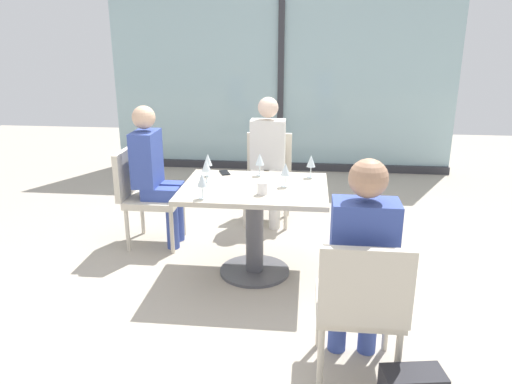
% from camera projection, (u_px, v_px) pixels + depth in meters
% --- Properties ---
extents(ground_plane, '(12.00, 12.00, 0.00)m').
position_uv_depth(ground_plane, '(255.00, 272.00, 3.99)').
color(ground_plane, '#A89E8E').
extents(window_wall_backdrop, '(4.64, 0.10, 2.70)m').
position_uv_depth(window_wall_backdrop, '(281.00, 82.00, 6.63)').
color(window_wall_backdrop, '#97B7BC').
rests_on(window_wall_backdrop, ground_plane).
extents(dining_table_main, '(1.11, 0.85, 0.73)m').
position_uv_depth(dining_table_main, '(255.00, 211.00, 3.82)').
color(dining_table_main, '#BCB29E').
rests_on(dining_table_main, ground_plane).
extents(chair_front_right, '(0.46, 0.50, 0.87)m').
position_uv_depth(chair_front_right, '(361.00, 301.00, 2.60)').
color(chair_front_right, beige).
rests_on(chair_front_right, ground_plane).
extents(chair_near_window, '(0.46, 0.51, 0.87)m').
position_uv_depth(chair_near_window, '(268.00, 172.00, 5.00)').
color(chair_near_window, beige).
rests_on(chair_near_window, ground_plane).
extents(chair_far_left, '(0.50, 0.46, 0.87)m').
position_uv_depth(chair_far_left, '(144.00, 191.00, 4.40)').
color(chair_far_left, beige).
rests_on(chair_far_left, ground_plane).
extents(person_front_right, '(0.34, 0.39, 1.26)m').
position_uv_depth(person_front_right, '(361.00, 257.00, 2.64)').
color(person_front_right, '#384C9E').
rests_on(person_front_right, ground_plane).
extents(person_near_window, '(0.34, 0.39, 1.26)m').
position_uv_depth(person_near_window, '(267.00, 155.00, 4.83)').
color(person_near_window, silver).
rests_on(person_near_window, ground_plane).
extents(person_far_left, '(0.39, 0.34, 1.26)m').
position_uv_depth(person_far_left, '(154.00, 170.00, 4.33)').
color(person_far_left, '#384C9E').
rests_on(person_far_left, ground_plane).
extents(wine_glass_0, '(0.07, 0.07, 0.18)m').
position_uv_depth(wine_glass_0, '(208.00, 160.00, 3.99)').
color(wine_glass_0, silver).
rests_on(wine_glass_0, dining_table_main).
extents(wine_glass_1, '(0.07, 0.07, 0.18)m').
position_uv_depth(wine_glass_1, '(202.00, 181.00, 3.44)').
color(wine_glass_1, silver).
rests_on(wine_glass_1, dining_table_main).
extents(wine_glass_2, '(0.07, 0.07, 0.18)m').
position_uv_depth(wine_glass_2, '(285.00, 170.00, 3.71)').
color(wine_glass_2, silver).
rests_on(wine_glass_2, dining_table_main).
extents(wine_glass_3, '(0.07, 0.07, 0.18)m').
position_uv_depth(wine_glass_3, '(311.00, 162.00, 3.95)').
color(wine_glass_3, silver).
rests_on(wine_glass_3, dining_table_main).
extents(wine_glass_4, '(0.07, 0.07, 0.18)m').
position_uv_depth(wine_glass_4, '(260.00, 160.00, 4.00)').
color(wine_glass_4, silver).
rests_on(wine_glass_4, dining_table_main).
extents(wine_glass_5, '(0.07, 0.07, 0.18)m').
position_uv_depth(wine_glass_5, '(206.00, 166.00, 3.82)').
color(wine_glass_5, silver).
rests_on(wine_glass_5, dining_table_main).
extents(coffee_cup, '(0.08, 0.08, 0.09)m').
position_uv_depth(coffee_cup, '(262.00, 188.00, 3.56)').
color(coffee_cup, white).
rests_on(coffee_cup, dining_table_main).
extents(cell_phone_on_table, '(0.12, 0.16, 0.01)m').
position_uv_depth(cell_phone_on_table, '(225.00, 173.00, 4.11)').
color(cell_phone_on_table, black).
rests_on(cell_phone_on_table, dining_table_main).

